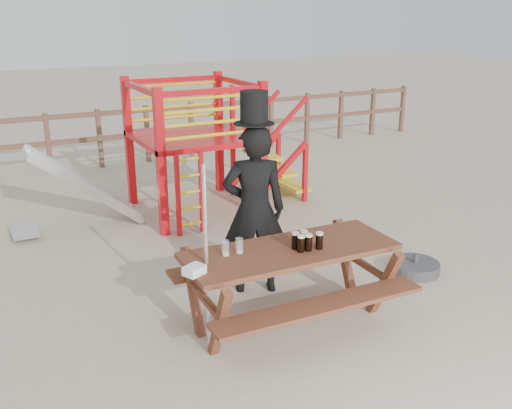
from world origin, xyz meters
name	(u,v)px	position (x,y,z in m)	size (l,w,h in m)	color
ground	(304,310)	(0.00, 0.00, 0.00)	(60.00, 60.00, 0.00)	#B6A78E
back_fence	(123,130)	(0.00, 7.00, 0.74)	(15.09, 0.09, 1.20)	brown
playground_fort	(189,146)	(0.12, 3.58, 1.07)	(4.71, 1.84, 2.10)	red
picnic_table	(290,276)	(-0.28, -0.15, 0.52)	(2.20, 1.56, 0.83)	brown
man_with_hat	(254,206)	(-0.25, 0.69, 1.02)	(0.82, 0.68, 2.28)	black
metal_pole	(206,257)	(-1.15, -0.08, 0.89)	(0.04, 0.04, 1.78)	#B2B2B7
parasol_base	(415,267)	(1.71, 0.15, 0.07)	(0.59, 0.59, 0.25)	#393A3F
paper_bag	(194,270)	(-1.34, -0.25, 0.87)	(0.18, 0.14, 0.08)	white
stout_pints	(306,241)	(-0.16, -0.23, 0.92)	(0.28, 0.19, 0.17)	black
empty_glasses	(232,247)	(-0.85, 0.00, 0.90)	(0.22, 0.08, 0.15)	silver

